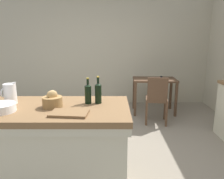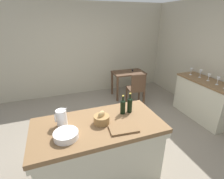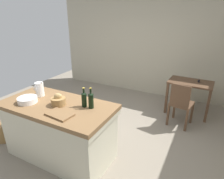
{
  "view_description": "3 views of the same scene",
  "coord_description": "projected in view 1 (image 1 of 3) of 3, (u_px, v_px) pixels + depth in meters",
  "views": [
    {
      "loc": [
        0.25,
        -2.74,
        1.6
      ],
      "look_at": [
        0.26,
        0.52,
        0.82
      ],
      "focal_mm": 35.12,
      "sensor_mm": 36.0,
      "label": 1
    },
    {
      "loc": [
        -0.86,
        -2.35,
        2.15
      ],
      "look_at": [
        0.12,
        0.35,
        0.93
      ],
      "focal_mm": 26.83,
      "sensor_mm": 36.0,
      "label": 2
    },
    {
      "loc": [
        1.46,
        -2.42,
        2.13
      ],
      "look_at": [
        -0.01,
        0.41,
        0.85
      ],
      "focal_mm": 30.93,
      "sensor_mm": 36.0,
      "label": 3
    }
  ],
  "objects": [
    {
      "name": "ground_plane",
      "position": [
        93.0,
        156.0,
        3.03
      ],
      "size": [
        6.76,
        6.76,
        0.0
      ],
      "primitive_type": "plane",
      "color": "gray"
    },
    {
      "name": "wall_back",
      "position": [
        101.0,
        50.0,
        5.26
      ],
      "size": [
        5.32,
        0.12,
        2.6
      ],
      "primitive_type": "cube",
      "color": "#B2AA93",
      "rests_on": "ground"
    },
    {
      "name": "island_table",
      "position": [
        50.0,
        143.0,
        2.36
      ],
      "size": [
        1.68,
        0.86,
        0.9
      ],
      "color": "brown",
      "rests_on": "ground"
    },
    {
      "name": "writing_desk",
      "position": [
        154.0,
        84.0,
        4.66
      ],
      "size": [
        0.92,
        0.59,
        0.79
      ],
      "color": "#513826",
      "rests_on": "ground"
    },
    {
      "name": "wooden_chair",
      "position": [
        156.0,
        98.0,
        4.07
      ],
      "size": [
        0.46,
        0.46,
        0.9
      ],
      "color": "#513826",
      "rests_on": "ground"
    },
    {
      "name": "pitcher",
      "position": [
        9.0,
        94.0,
        2.35
      ],
      "size": [
        0.17,
        0.13,
        0.26
      ],
      "color": "white",
      "rests_on": "island_table"
    },
    {
      "name": "wash_bowl",
      "position": [
        0.0,
        108.0,
        2.11
      ],
      "size": [
        0.28,
        0.28,
        0.08
      ],
      "primitive_type": "cylinder",
      "color": "white",
      "rests_on": "island_table"
    },
    {
      "name": "bread_basket",
      "position": [
        52.0,
        101.0,
        2.24
      ],
      "size": [
        0.2,
        0.2,
        0.18
      ],
      "color": "olive",
      "rests_on": "island_table"
    },
    {
      "name": "cutting_board",
      "position": [
        69.0,
        113.0,
        2.04
      ],
      "size": [
        0.37,
        0.24,
        0.02
      ],
      "primitive_type": "cube",
      "rotation": [
        0.0,
        0.0,
        -0.1
      ],
      "color": "brown",
      "rests_on": "island_table"
    },
    {
      "name": "wine_bottle_dark",
      "position": [
        98.0,
        92.0,
        2.37
      ],
      "size": [
        0.07,
        0.07,
        0.3
      ],
      "color": "black",
      "rests_on": "island_table"
    },
    {
      "name": "wine_bottle_amber",
      "position": [
        87.0,
        93.0,
        2.36
      ],
      "size": [
        0.07,
        0.07,
        0.28
      ],
      "color": "black",
      "rests_on": "island_table"
    }
  ]
}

